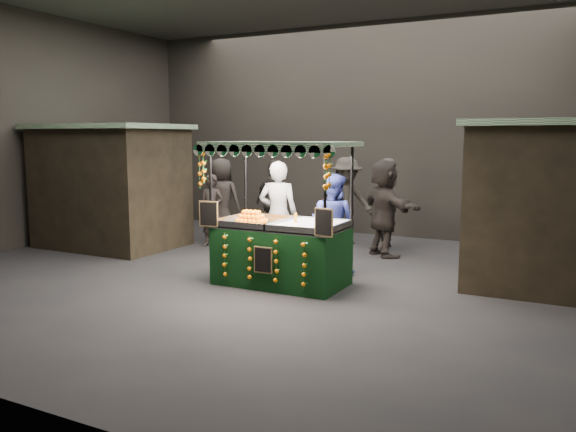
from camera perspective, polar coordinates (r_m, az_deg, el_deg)
The scene contains 14 objects.
ground at distance 9.71m, azimuth -1.99°, elevation -6.15°, with size 12.00×12.00×0.00m, color black.
market_hall at distance 9.48m, azimuth -2.09°, elevation 14.11°, with size 12.10×10.10×5.05m.
neighbour_stall_left at distance 12.94m, azimuth -17.02°, elevation 2.89°, with size 3.00×2.20×2.60m.
neighbour_stall_right at distance 9.76m, azimuth 25.89°, elevation 0.94°, with size 3.00×2.20×2.60m.
juice_stall at distance 9.16m, azimuth -0.70°, elevation -2.50°, with size 2.34×1.38×2.27m.
vendor_grey at distance 10.29m, azimuth -0.97°, elevation 0.10°, with size 0.80×0.64×1.92m.
vendor_blue at distance 9.95m, azimuth 4.42°, elevation -0.77°, with size 0.90×0.74×1.72m.
shopper_0 at distance 12.46m, azimuth -7.56°, elevation 0.54°, with size 0.60×0.42×1.56m.
shopper_1 at distance 11.61m, azimuth 20.54°, elevation 0.08°, with size 0.99×0.85×1.76m.
shopper_2 at distance 12.49m, azimuth -1.29°, elevation 1.31°, with size 1.17×0.73×1.86m.
shopper_3 at distance 12.71m, azimuth 5.75°, elevation 1.50°, with size 1.37×1.37×1.90m.
shopper_4 at distance 12.95m, azimuth -6.59°, elevation 1.54°, with size 0.98×0.70×1.88m.
shopper_5 at distance 11.49m, azimuth 9.48°, elevation 0.79°, with size 1.71×1.60×1.92m.
shopper_6 at distance 12.33m, azimuth 9.44°, elevation 1.22°, with size 0.50×0.72×1.90m.
Camera 1 is at (4.63, -8.20, 2.35)m, focal length 36.09 mm.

